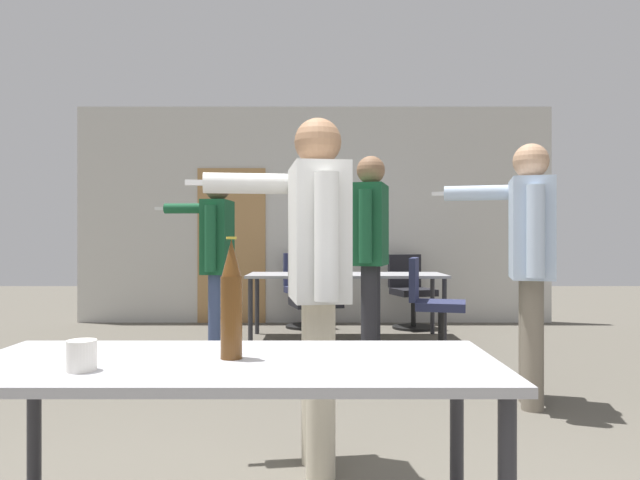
{
  "coord_description": "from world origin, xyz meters",
  "views": [
    {
      "loc": [
        0.07,
        -1.5,
        1.1
      ],
      "look_at": [
        0.07,
        2.55,
        1.1
      ],
      "focal_mm": 32.0,
      "sensor_mm": 36.0,
      "label": 1
    }
  ],
  "objects_px": {
    "office_chair_near_pushed": "(305,292)",
    "office_chair_far_left": "(434,309)",
    "person_right_polo": "(217,250)",
    "beer_bottle": "(232,301)",
    "person_center_tall": "(316,259)",
    "office_chair_far_right": "(318,307)",
    "office_chair_side_rolled": "(412,294)",
    "person_near_casual": "(530,248)",
    "drink_cup": "(83,355)",
    "person_left_plaid": "(370,240)"
  },
  "relations": [
    {
      "from": "office_chair_near_pushed",
      "to": "office_chair_far_left",
      "type": "bearing_deg",
      "value": 108.0
    },
    {
      "from": "person_right_polo",
      "to": "office_chair_near_pushed",
      "type": "bearing_deg",
      "value": -12.98
    },
    {
      "from": "office_chair_far_left",
      "to": "beer_bottle",
      "type": "xyz_separation_m",
      "value": [
        -1.38,
        -3.71,
        0.47
      ]
    },
    {
      "from": "office_chair_far_left",
      "to": "person_right_polo",
      "type": "bearing_deg",
      "value": -58.7
    },
    {
      "from": "person_center_tall",
      "to": "office_chair_far_right",
      "type": "relative_size",
      "value": 1.79
    },
    {
      "from": "person_right_polo",
      "to": "office_chair_side_rolled",
      "type": "distance_m",
      "value": 3.07
    },
    {
      "from": "person_near_casual",
      "to": "person_center_tall",
      "type": "height_order",
      "value": "person_near_casual"
    },
    {
      "from": "person_right_polo",
      "to": "drink_cup",
      "type": "relative_size",
      "value": 18.71
    },
    {
      "from": "person_right_polo",
      "to": "person_left_plaid",
      "type": "bearing_deg",
      "value": -86.88
    },
    {
      "from": "office_chair_near_pushed",
      "to": "person_near_casual",
      "type": "bearing_deg",
      "value": 95.2
    },
    {
      "from": "person_near_casual",
      "to": "person_left_plaid",
      "type": "distance_m",
      "value": 1.48
    },
    {
      "from": "office_chair_near_pushed",
      "to": "office_chair_far_right",
      "type": "bearing_deg",
      "value": 76.49
    },
    {
      "from": "person_center_tall",
      "to": "person_left_plaid",
      "type": "xyz_separation_m",
      "value": [
        0.45,
        2.19,
        0.09
      ]
    },
    {
      "from": "person_center_tall",
      "to": "beer_bottle",
      "type": "xyz_separation_m",
      "value": [
        -0.26,
        -0.9,
        -0.11
      ]
    },
    {
      "from": "office_chair_far_right",
      "to": "office_chair_side_rolled",
      "type": "height_order",
      "value": "office_chair_far_right"
    },
    {
      "from": "person_left_plaid",
      "to": "office_chair_side_rolled",
      "type": "height_order",
      "value": "person_left_plaid"
    },
    {
      "from": "person_near_casual",
      "to": "office_chair_side_rolled",
      "type": "xyz_separation_m",
      "value": [
        -0.25,
        3.36,
        -0.62
      ]
    },
    {
      "from": "office_chair_far_right",
      "to": "office_chair_side_rolled",
      "type": "bearing_deg",
      "value": 38.13
    },
    {
      "from": "person_right_polo",
      "to": "beer_bottle",
      "type": "xyz_separation_m",
      "value": [
        0.62,
        -3.1,
        -0.11
      ]
    },
    {
      "from": "office_chair_near_pushed",
      "to": "drink_cup",
      "type": "height_order",
      "value": "office_chair_near_pushed"
    },
    {
      "from": "person_near_casual",
      "to": "person_center_tall",
      "type": "bearing_deg",
      "value": 141.63
    },
    {
      "from": "office_chair_far_left",
      "to": "beer_bottle",
      "type": "bearing_deg",
      "value": -5.99
    },
    {
      "from": "office_chair_side_rolled",
      "to": "beer_bottle",
      "type": "distance_m",
      "value": 5.52
    },
    {
      "from": "person_near_casual",
      "to": "office_chair_far_right",
      "type": "relative_size",
      "value": 1.85
    },
    {
      "from": "drink_cup",
      "to": "person_left_plaid",
      "type": "bearing_deg",
      "value": 71.11
    },
    {
      "from": "person_near_casual",
      "to": "office_chair_far_left",
      "type": "distance_m",
      "value": 1.88
    },
    {
      "from": "person_center_tall",
      "to": "office_chair_side_rolled",
      "type": "bearing_deg",
      "value": -22.86
    },
    {
      "from": "person_center_tall",
      "to": "office_chair_side_rolled",
      "type": "relative_size",
      "value": 1.84
    },
    {
      "from": "office_chair_far_right",
      "to": "person_right_polo",
      "type": "bearing_deg",
      "value": -158.19
    },
    {
      "from": "person_near_casual",
      "to": "drink_cup",
      "type": "bearing_deg",
      "value": 150.38
    },
    {
      "from": "office_chair_near_pushed",
      "to": "office_chair_side_rolled",
      "type": "bearing_deg",
      "value": 156.91
    },
    {
      "from": "office_chair_far_left",
      "to": "office_chair_far_right",
      "type": "height_order",
      "value": "office_chair_far_right"
    },
    {
      "from": "office_chair_far_left",
      "to": "office_chair_far_right",
      "type": "distance_m",
      "value": 1.13
    },
    {
      "from": "person_near_casual",
      "to": "person_left_plaid",
      "type": "bearing_deg",
      "value": 55.24
    },
    {
      "from": "office_chair_near_pushed",
      "to": "beer_bottle",
      "type": "height_order",
      "value": "beer_bottle"
    },
    {
      "from": "office_chair_far_left",
      "to": "beer_bottle",
      "type": "distance_m",
      "value": 3.99
    },
    {
      "from": "office_chair_near_pushed",
      "to": "person_center_tall",
      "type": "bearing_deg",
      "value": 72.69
    },
    {
      "from": "office_chair_side_rolled",
      "to": "office_chair_far_right",
      "type": "bearing_deg",
      "value": 37.18
    },
    {
      "from": "person_center_tall",
      "to": "office_chair_near_pushed",
      "type": "distance_m",
      "value": 4.54
    },
    {
      "from": "person_center_tall",
      "to": "person_near_casual",
      "type": "bearing_deg",
      "value": -61.11
    },
    {
      "from": "person_left_plaid",
      "to": "drink_cup",
      "type": "xyz_separation_m",
      "value": [
        -1.11,
        -3.25,
        -0.34
      ]
    },
    {
      "from": "office_chair_far_left",
      "to": "office_chair_near_pushed",
      "type": "xyz_separation_m",
      "value": [
        -1.3,
        1.69,
        0.0
      ]
    },
    {
      "from": "person_near_casual",
      "to": "beer_bottle",
      "type": "relative_size",
      "value": 4.46
    },
    {
      "from": "person_right_polo",
      "to": "office_chair_far_left",
      "type": "height_order",
      "value": "person_right_polo"
    },
    {
      "from": "beer_bottle",
      "to": "drink_cup",
      "type": "height_order",
      "value": "beer_bottle"
    },
    {
      "from": "office_chair_side_rolled",
      "to": "office_chair_far_left",
      "type": "bearing_deg",
      "value": 72.6
    },
    {
      "from": "beer_bottle",
      "to": "person_right_polo",
      "type": "bearing_deg",
      "value": 101.25
    },
    {
      "from": "person_right_polo",
      "to": "person_center_tall",
      "type": "height_order",
      "value": "person_center_tall"
    },
    {
      "from": "office_chair_near_pushed",
      "to": "person_right_polo",
      "type": "bearing_deg",
      "value": 53.46
    },
    {
      "from": "person_center_tall",
      "to": "office_chair_far_right",
      "type": "bearing_deg",
      "value": -8.09
    }
  ]
}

